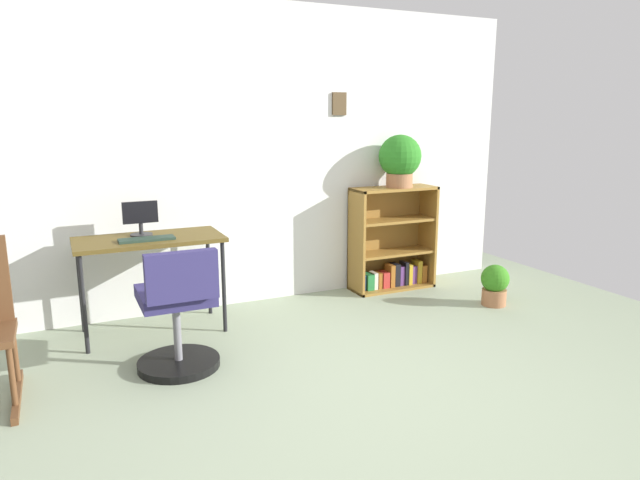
% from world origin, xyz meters
% --- Properties ---
extents(ground_plane, '(6.24, 6.24, 0.00)m').
position_xyz_m(ground_plane, '(0.00, 0.00, 0.00)').
color(ground_plane, gray).
extents(wall_back, '(5.20, 0.12, 2.49)m').
position_xyz_m(wall_back, '(0.00, 2.15, 1.24)').
color(wall_back, silver).
rests_on(wall_back, ground_plane).
extents(desk, '(1.04, 0.52, 0.72)m').
position_xyz_m(desk, '(-0.82, 1.73, 0.66)').
color(desk, '#544219').
rests_on(desk, ground_plane).
extents(monitor, '(0.25, 0.16, 0.25)m').
position_xyz_m(monitor, '(-0.86, 1.82, 0.85)').
color(monitor, '#262628').
rests_on(monitor, desk).
extents(keyboard, '(0.38, 0.13, 0.02)m').
position_xyz_m(keyboard, '(-0.85, 1.64, 0.73)').
color(keyboard, '#22352A').
rests_on(keyboard, desk).
extents(office_chair, '(0.52, 0.55, 0.81)m').
position_xyz_m(office_chair, '(-0.78, 0.97, 0.36)').
color(office_chair, black).
rests_on(office_chair, ground_plane).
extents(bookshelf_low, '(0.79, 0.30, 0.95)m').
position_xyz_m(bookshelf_low, '(1.38, 1.96, 0.41)').
color(bookshelf_low, olive).
rests_on(bookshelf_low, ground_plane).
extents(potted_plant_on_shelf, '(0.38, 0.38, 0.47)m').
position_xyz_m(potted_plant_on_shelf, '(1.41, 1.90, 1.20)').
color(potted_plant_on_shelf, '#9E6642').
rests_on(potted_plant_on_shelf, bookshelf_low).
extents(potted_plant_floor, '(0.24, 0.24, 0.35)m').
position_xyz_m(potted_plant_floor, '(1.90, 1.13, 0.18)').
color(potted_plant_floor, '#9E6642').
rests_on(potted_plant_floor, ground_plane).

